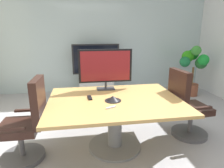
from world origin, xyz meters
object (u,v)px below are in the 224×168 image
object	(u,v)px
potted_plant	(193,65)
conference_phone	(113,99)
office_chair_left	(27,127)
remote_control	(90,98)
wall_display_unit	(96,77)
conference_table	(115,111)
office_chair_right	(186,109)
tv_monitor	(105,67)

from	to	relation	value
potted_plant	conference_phone	size ratio (longest dim) A/B	5.88
office_chair_left	potted_plant	size ratio (longest dim) A/B	0.84
remote_control	wall_display_unit	bearing A→B (deg)	78.00
potted_plant	remote_control	xyz separation A→B (m)	(-2.72, -1.91, -0.04)
conference_table	conference_phone	bearing A→B (deg)	-123.68
conference_table	potted_plant	distance (m)	3.13
wall_display_unit	potted_plant	xyz separation A→B (m)	(2.43, -0.52, 0.34)
conference_table	office_chair_right	bearing A→B (deg)	5.75
conference_table	office_chair_right	distance (m)	1.17
conference_table	remote_control	bearing A→B (deg)	163.81
office_chair_left	potted_plant	bearing A→B (deg)	121.70
tv_monitor	remote_control	size ratio (longest dim) A/B	4.94
wall_display_unit	conference_table	bearing A→B (deg)	-88.87
office_chair_right	wall_display_unit	bearing A→B (deg)	21.48
office_chair_right	conference_phone	distance (m)	1.24
conference_table	conference_phone	distance (m)	0.22
office_chair_left	conference_phone	distance (m)	1.16
office_chair_left	conference_phone	bearing A→B (deg)	92.69
tv_monitor	conference_table	bearing A→B (deg)	-82.99
office_chair_right	tv_monitor	xyz separation A→B (m)	(-1.22, 0.39, 0.64)
tv_monitor	remote_control	xyz separation A→B (m)	(-0.28, -0.41, -0.35)
office_chair_left	tv_monitor	world-z (taller)	tv_monitor
office_chair_left	wall_display_unit	xyz separation A→B (m)	(1.11, 2.61, -0.01)
conference_table	office_chair_left	bearing A→B (deg)	-175.86
office_chair_right	conference_phone	size ratio (longest dim) A/B	4.95
conference_phone	office_chair_left	bearing A→B (deg)	-178.42
office_chair_left	remote_control	world-z (taller)	office_chair_left
tv_monitor	wall_display_unit	distance (m)	2.13
conference_table	potted_plant	world-z (taller)	potted_plant
conference_table	office_chair_left	xyz separation A→B (m)	(-1.16, -0.08, -0.10)
potted_plant	office_chair_right	bearing A→B (deg)	-122.95
office_chair_right	tv_monitor	bearing A→B (deg)	67.19
conference_table	wall_display_unit	size ratio (longest dim) A/B	1.37
wall_display_unit	remote_control	xyz separation A→B (m)	(-0.29, -2.43, 0.30)
tv_monitor	wall_display_unit	size ratio (longest dim) A/B	0.64
conference_table	office_chair_right	world-z (taller)	office_chair_right
wall_display_unit	potted_plant	bearing A→B (deg)	-12.10
tv_monitor	conference_phone	bearing A→B (deg)	-87.23
tv_monitor	potted_plant	size ratio (longest dim) A/B	0.65
tv_monitor	wall_display_unit	xyz separation A→B (m)	(0.01, 2.02, -0.65)
office_chair_left	office_chair_right	bearing A→B (deg)	96.05
office_chair_left	office_chair_right	size ratio (longest dim) A/B	1.00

